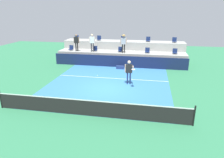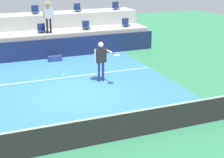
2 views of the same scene
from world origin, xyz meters
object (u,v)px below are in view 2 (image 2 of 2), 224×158
Objects in this scene: stadium_chair_lower_center at (42,29)px; stadium_chair_upper_right at (77,8)px; tennis_ball at (63,74)px; tennis_player at (101,57)px; stadium_chair_lower_right at (86,26)px; stadium_chair_upper_far_right at (116,6)px; stadium_chair_upper_center at (35,10)px; stadium_chair_lower_far_right at (126,23)px; spectator_with_hat at (48,14)px; equipment_bag at (55,59)px.

stadium_chair_lower_center is 3.36m from stadium_chair_upper_right.
tennis_player is at bearing 33.48° from tennis_ball.
tennis_player is at bearing -101.04° from stadium_chair_lower_right.
tennis_player is at bearing -116.37° from stadium_chair_upper_far_right.
stadium_chair_upper_center is at bearing 180.00° from stadium_chair_upper_far_right.
stadium_chair_lower_far_right is (2.64, 0.00, 0.00)m from stadium_chair_lower_right.
stadium_chair_lower_center reaches higher than tennis_ball.
stadium_chair_lower_far_right is 9.40m from tennis_ball.
stadium_chair_lower_right is 2.55m from spectator_with_hat.
tennis_ball is (-2.06, -1.36, -0.13)m from tennis_player.
stadium_chair_lower_center is 1.05m from spectator_with_hat.
stadium_chair_upper_right is 2.69m from stadium_chair_upper_far_right.
stadium_chair_lower_center is 0.68× the size of equipment_bag.
stadium_chair_lower_far_right is 3.31m from stadium_chair_upper_right.
stadium_chair_upper_center is at bearing 180.00° from stadium_chair_upper_right.
tennis_player reaches higher than stadium_chair_lower_far_right.
stadium_chair_lower_right is at bearing -33.50° from stadium_chair_upper_center.
stadium_chair_upper_right is 0.29× the size of tennis_player.
stadium_chair_lower_right is 3.34m from stadium_chair_upper_far_right.
tennis_player is (-3.85, -7.77, -1.19)m from stadium_chair_upper_far_right.
spectator_with_hat is 7.13m from tennis_ball.
stadium_chair_upper_far_right is at bearing 57.08° from tennis_ball.
stadium_chair_upper_center is at bearing 101.32° from tennis_player.
stadium_chair_upper_far_right is at bearing 33.81° from stadium_chair_lower_right.
tennis_player reaches higher than equipment_bag.
stadium_chair_lower_right is at bearing 78.96° from tennis_player.
stadium_chair_upper_far_right is 5.49m from spectator_with_hat.
tennis_player reaches higher than tennis_ball.
stadium_chair_lower_center is 1.00× the size of stadium_chair_lower_right.
stadium_chair_lower_far_right is (5.36, 0.00, 0.00)m from stadium_chair_lower_center.
stadium_chair_lower_far_right reaches higher than tennis_ball.
tennis_ball is at bearing -93.97° from stadium_chair_lower_center.
tennis_player is at bearing -122.54° from stadium_chair_lower_far_right.
stadium_chair_lower_center is at bearing -161.58° from stadium_chair_upper_far_right.
stadium_chair_lower_center is 6.18m from tennis_player.
stadium_chair_upper_center reaches higher than tennis_player.
stadium_chair_upper_right reaches higher than equipment_bag.
stadium_chair_lower_far_right is 1.00× the size of stadium_chair_upper_right.
stadium_chair_upper_center is 8.01m from tennis_player.
stadium_chair_lower_far_right is at bearing 0.00° from stadium_chair_lower_right.
equipment_bag is (-0.07, -1.53, -2.22)m from spectator_with_hat.
stadium_chair_lower_far_right is 5.09m from spectator_with_hat.
stadium_chair_upper_far_right is at bearing 36.04° from equipment_bag.
stadium_chair_upper_center is 9.24m from tennis_ball.
spectator_with_hat reaches higher than stadium_chair_upper_far_right.
stadium_chair_lower_right is at bearing 38.38° from equipment_bag.
equipment_bag is at bearing 107.21° from tennis_player.
equipment_bag is at bearing -85.39° from stadium_chair_upper_center.
stadium_chair_upper_center is 7.65× the size of tennis_ball.
stadium_chair_lower_center is at bearing -146.40° from stadium_chair_upper_right.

